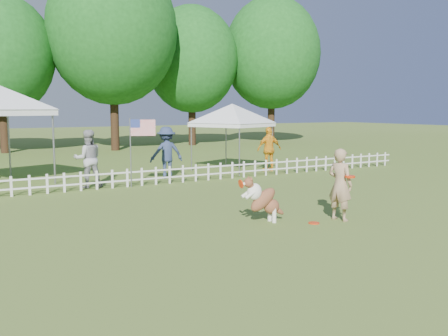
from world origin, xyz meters
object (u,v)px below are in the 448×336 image
Objects in this scene: canopy_tent_right at (232,138)px; spectator_a at (88,159)px; spectator_b at (166,153)px; dog at (264,200)px; flag_pole at (131,153)px; frisbee_on_turf at (314,223)px; handler at (340,185)px; spectator_c at (269,149)px.

canopy_tent_right is 1.43× the size of spectator_a.
dog is at bearing 87.69° from spectator_b.
spectator_a is at bearing 18.34° from spectator_b.
canopy_tent_right reaches higher than spectator_b.
flag_pole is (-5.15, -2.12, -0.22)m from canopy_tent_right.
spectator_a reaches higher than frisbee_on_turf.
handler is 0.87× the size of spectator_b.
dog is 0.56× the size of spectator_b.
dog is 9.27m from spectator_c.
spectator_a is at bearing 10.88° from spectator_c.
canopy_tent_right is 3.43m from spectator_b.
frisbee_on_turf is 9.82m from canopy_tent_right.
handler reaches higher than dog.
dog is at bearing 54.44° from handler.
canopy_tent_right is 1.49× the size of spectator_c.
canopy_tent_right is at bearing 46.93° from flag_pole.
canopy_tent_right is 1.59m from spectator_c.
flag_pole reaches higher than handler.
frisbee_on_turf is 0.13× the size of spectator_a.
flag_pole reaches higher than frisbee_on_turf.
frisbee_on_turf is at bearing -133.60° from canopy_tent_right.
canopy_tent_right is at bearing -160.53° from spectator_b.
dog is 1.23m from frisbee_on_turf.
canopy_tent_right is 5.57m from flag_pole.
handler reaches higher than frisbee_on_turf.
spectator_a is at bearing 11.73° from handler.
handler is at bearing 99.60° from spectator_b.
dog is at bearing -58.60° from flag_pole.
spectator_a is (-1.98, 6.98, 0.41)m from dog.
spectator_b reaches higher than spectator_c.
dog is 9.57m from canopy_tent_right.
canopy_tent_right is at bearing -30.28° from handler.
dog is at bearing -140.15° from canopy_tent_right.
frisbee_on_turf is 8.34m from spectator_b.
spectator_b reaches higher than frisbee_on_turf.
handler is 8.35m from spectator_b.
canopy_tent_right is at bearing -35.04° from spectator_c.
spectator_b is at bearing 86.19° from dog.
flag_pole is at bearing 179.59° from canopy_tent_right.
frisbee_on_turf is 9.32m from spectator_c.
flag_pole is 1.25× the size of spectator_c.
spectator_a is 1.04× the size of spectator_c.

